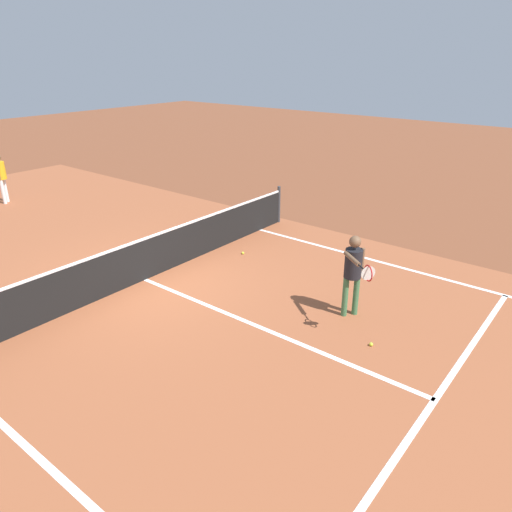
{
  "coord_description": "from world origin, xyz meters",
  "views": [
    {
      "loc": [
        -5.96,
        -7.84,
        4.61
      ],
      "look_at": [
        0.71,
        -2.55,
        1.0
      ],
      "focal_mm": 33.83,
      "sensor_mm": 36.0,
      "label": 1
    }
  ],
  "objects_px": {
    "net": "(143,259)",
    "tennis_ball_mid_court": "(371,344)",
    "player_near": "(353,268)",
    "tennis_ball_near_net": "(243,253)",
    "player_far": "(0,173)"
  },
  "relations": [
    {
      "from": "net",
      "to": "player_near",
      "type": "bearing_deg",
      "value": -71.8
    },
    {
      "from": "tennis_ball_near_net",
      "to": "tennis_ball_mid_court",
      "type": "xyz_separation_m",
      "value": [
        -1.75,
        -4.3,
        0.0
      ]
    },
    {
      "from": "net",
      "to": "tennis_ball_mid_court",
      "type": "bearing_deg",
      "value": -82.12
    },
    {
      "from": "player_far",
      "to": "tennis_ball_mid_court",
      "type": "relative_size",
      "value": 24.6
    },
    {
      "from": "tennis_ball_mid_court",
      "to": "player_near",
      "type": "bearing_deg",
      "value": 48.34
    },
    {
      "from": "net",
      "to": "tennis_ball_near_net",
      "type": "height_order",
      "value": "net"
    },
    {
      "from": "tennis_ball_near_net",
      "to": "player_near",
      "type": "bearing_deg",
      "value": -106.57
    },
    {
      "from": "player_near",
      "to": "tennis_ball_mid_court",
      "type": "distance_m",
      "value": 1.42
    },
    {
      "from": "net",
      "to": "player_far",
      "type": "height_order",
      "value": "player_far"
    },
    {
      "from": "player_far",
      "to": "player_near",
      "type": "bearing_deg",
      "value": -87.93
    },
    {
      "from": "player_near",
      "to": "tennis_ball_near_net",
      "type": "height_order",
      "value": "player_near"
    },
    {
      "from": "player_near",
      "to": "player_far",
      "type": "relative_size",
      "value": 0.98
    },
    {
      "from": "player_near",
      "to": "tennis_ball_mid_court",
      "type": "height_order",
      "value": "player_near"
    },
    {
      "from": "tennis_ball_mid_court",
      "to": "net",
      "type": "bearing_deg",
      "value": 97.88
    },
    {
      "from": "net",
      "to": "player_far",
      "type": "relative_size",
      "value": 6.2
    }
  ]
}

